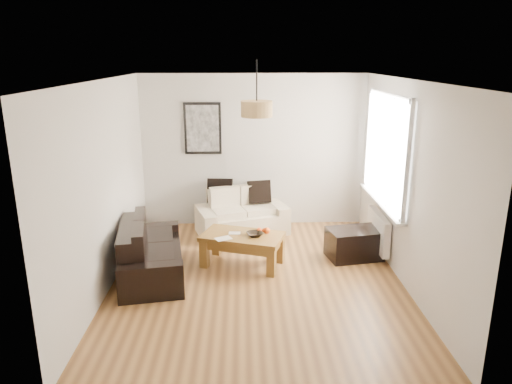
{
  "coord_description": "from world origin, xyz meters",
  "views": [
    {
      "loc": [
        -0.18,
        -5.72,
        2.88
      ],
      "look_at": [
        0.0,
        0.6,
        1.05
      ],
      "focal_mm": 33.21,
      "sensor_mm": 36.0,
      "label": 1
    }
  ],
  "objects_px": {
    "loveseat_cream": "(242,212)",
    "sofa_leather": "(151,250)",
    "coffee_table": "(243,250)",
    "ottoman": "(354,244)"
  },
  "relations": [
    {
      "from": "sofa_leather",
      "to": "ottoman",
      "type": "distance_m",
      "value": 2.92
    },
    {
      "from": "coffee_table",
      "to": "ottoman",
      "type": "bearing_deg",
      "value": 6.78
    },
    {
      "from": "sofa_leather",
      "to": "ottoman",
      "type": "xyz_separation_m",
      "value": [
        2.88,
        0.46,
        -0.13
      ]
    },
    {
      "from": "loveseat_cream",
      "to": "coffee_table",
      "type": "bearing_deg",
      "value": -107.22
    },
    {
      "from": "coffee_table",
      "to": "sofa_leather",
      "type": "bearing_deg",
      "value": -167.79
    },
    {
      "from": "loveseat_cream",
      "to": "coffee_table",
      "type": "height_order",
      "value": "loveseat_cream"
    },
    {
      "from": "loveseat_cream",
      "to": "sofa_leather",
      "type": "relative_size",
      "value": 0.89
    },
    {
      "from": "sofa_leather",
      "to": "ottoman",
      "type": "bearing_deg",
      "value": -90.6
    },
    {
      "from": "sofa_leather",
      "to": "coffee_table",
      "type": "height_order",
      "value": "sofa_leather"
    },
    {
      "from": "loveseat_cream",
      "to": "sofa_leather",
      "type": "xyz_separation_m",
      "value": [
        -1.23,
        -1.55,
        -0.01
      ]
    }
  ]
}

